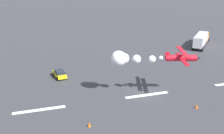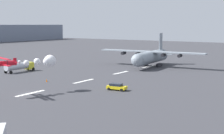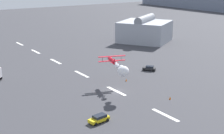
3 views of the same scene
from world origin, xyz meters
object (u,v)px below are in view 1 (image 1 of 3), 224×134
(semi_truck_orange, at_px, (201,39))
(followme_car_yellow, at_px, (60,74))
(traffic_cone_far, at_px, (89,124))
(stunt_biplane_red, at_px, (137,58))
(traffic_cone_near, at_px, (197,106))

(semi_truck_orange, distance_m, followme_car_yellow, 45.30)
(semi_truck_orange, distance_m, traffic_cone_far, 54.45)
(stunt_biplane_red, distance_m, followme_car_yellow, 18.18)
(stunt_biplane_red, relative_size, followme_car_yellow, 3.05)
(semi_truck_orange, bearing_deg, followme_car_yellow, 17.72)
(semi_truck_orange, height_order, followme_car_yellow, semi_truck_orange)
(semi_truck_orange, xyz_separation_m, traffic_cone_far, (42.05, 34.55, -1.76))
(traffic_cone_near, bearing_deg, semi_truck_orange, -125.86)
(stunt_biplane_red, bearing_deg, semi_truck_orange, -139.95)
(traffic_cone_near, distance_m, traffic_cone_far, 17.25)
(stunt_biplane_red, height_order, traffic_cone_far, stunt_biplane_red)
(followme_car_yellow, bearing_deg, traffic_cone_far, 92.97)
(stunt_biplane_red, xyz_separation_m, semi_truck_orange, (-32.00, -26.90, -4.56))
(traffic_cone_near, xyz_separation_m, traffic_cone_far, (17.25, 0.24, 0.00))
(stunt_biplane_red, xyz_separation_m, traffic_cone_far, (10.06, 7.66, -6.32))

